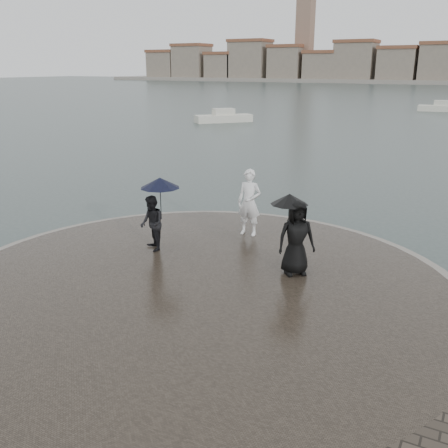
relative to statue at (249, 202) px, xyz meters
The scene contains 6 objects.
ground 7.42m from the statue, 86.10° to the right, with size 400.00×400.00×0.00m, color #2B3835.
kerb_ring 3.99m from the statue, 82.51° to the right, with size 12.50×12.50×0.32m, color gray.
quay_tip 3.99m from the statue, 82.51° to the right, with size 11.90×11.90×0.36m, color #2D261E.
statue is the anchor object (origin of this frame).
visitor_left 2.95m from the statue, 124.25° to the right, with size 1.25×1.09×2.04m.
visitor_right 3.07m from the statue, 43.42° to the right, with size 1.24×1.06×1.95m.
Camera 1 is at (5.64, -5.58, 5.20)m, focal length 40.00 mm.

